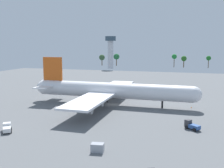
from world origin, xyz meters
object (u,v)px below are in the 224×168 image
(fuel_truck, at_px, (7,128))
(cargo_container_fore, at_px, (97,148))
(maintenance_van, at_px, (131,93))
(control_tower, at_px, (111,49))
(cargo_airplane, at_px, (111,91))
(catering_truck, at_px, (192,125))
(safety_cone_nose, at_px, (191,107))

(fuel_truck, relative_size, cargo_container_fore, 1.65)
(maintenance_van, distance_m, control_tower, 141.89)
(maintenance_van, bearing_deg, cargo_airplane, -97.89)
(fuel_truck, height_order, control_tower, control_tower)
(cargo_airplane, xyz_separation_m, catering_truck, (30.98, -23.27, -4.57))
(fuel_truck, relative_size, control_tower, 0.16)
(cargo_container_fore, bearing_deg, cargo_airplane, 103.13)
(cargo_container_fore, bearing_deg, catering_truck, 48.22)
(control_tower, bearing_deg, safety_cone_nose, -62.63)
(catering_truck, height_order, maintenance_van, catering_truck)
(cargo_airplane, bearing_deg, cargo_container_fore, -76.87)
(cargo_container_fore, distance_m, safety_cone_nose, 53.30)
(catering_truck, relative_size, cargo_container_fore, 1.49)
(cargo_airplane, bearing_deg, fuel_truck, -114.37)
(fuel_truck, xyz_separation_m, cargo_container_fore, (28.81, -6.01, -0.08))
(catering_truck, xyz_separation_m, maintenance_van, (-27.82, 46.09, -0.16))
(fuel_truck, distance_m, cargo_container_fore, 29.43)
(safety_cone_nose, bearing_deg, control_tower, 117.37)
(maintenance_van, relative_size, safety_cone_nose, 7.98)
(fuel_truck, xyz_separation_m, control_tower, (-29.03, 194.12, 18.66))
(fuel_truck, bearing_deg, safety_cone_nose, 41.45)
(safety_cone_nose, bearing_deg, catering_truck, -89.90)
(fuel_truck, bearing_deg, maintenance_van, 71.29)
(cargo_airplane, distance_m, maintenance_van, 23.52)
(cargo_airplane, distance_m, catering_truck, 39.01)
(catering_truck, xyz_separation_m, cargo_container_fore, (-20.27, -22.68, -0.20))
(cargo_airplane, xyz_separation_m, fuel_truck, (-18.09, -39.94, -4.69))
(maintenance_van, distance_m, fuel_truck, 66.26)
(catering_truck, xyz_separation_m, fuel_truck, (-49.07, -16.67, -0.12))
(fuel_truck, bearing_deg, catering_truck, 18.76)
(cargo_container_fore, bearing_deg, fuel_truck, 168.21)
(catering_truck, bearing_deg, maintenance_van, 121.12)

